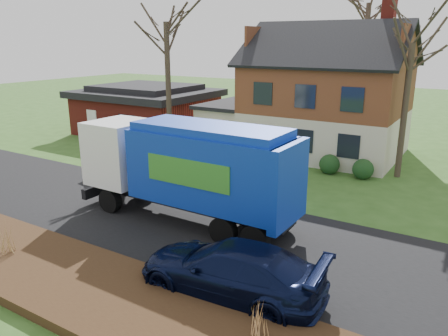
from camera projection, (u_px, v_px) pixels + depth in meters
The scene contains 12 objects.
ground at pixel (161, 218), 17.77m from camera, with size 120.00×120.00×0.00m, color #2E511B.
road at pixel (161, 218), 17.77m from camera, with size 80.00×7.00×0.02m, color black.
mulch_verge at pixel (50, 271), 13.40m from camera, with size 80.00×3.50×0.30m, color #311D10.
main_house at pixel (319, 89), 27.27m from camera, with size 12.95×8.95×9.26m.
ranch_house at pixel (147, 109), 33.92m from camera, with size 9.80×8.20×3.70m.
garbage_truck at pixel (189, 166), 16.88m from camera, with size 9.36×2.63×4.00m.
silver_sedan at pixel (132, 165), 22.64m from camera, with size 1.63×4.67×1.54m, color #A5A7AC.
navy_wagon at pixel (230, 270), 12.22m from camera, with size 2.21×5.43×1.58m, color black.
tree_front_west at pixel (165, 1), 25.85m from camera, with size 3.77×3.77×11.19m.
tree_front_east at pixel (415, 18), 20.97m from camera, with size 3.53×3.53×9.81m.
grass_clump_mid at pixel (7, 239), 14.15m from camera, with size 0.34×0.28×0.95m.
grass_clump_east at pixel (261, 321), 10.08m from camera, with size 0.35×0.28×0.86m.
Camera 1 is at (10.82, -12.70, 6.96)m, focal length 35.00 mm.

